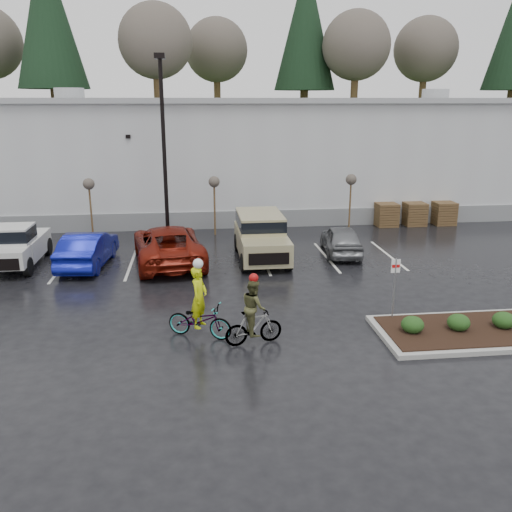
{
  "coord_description": "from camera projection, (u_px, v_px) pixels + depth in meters",
  "views": [
    {
      "loc": [
        -2.6,
        -15.82,
        7.11
      ],
      "look_at": [
        -0.29,
        4.11,
        1.3
      ],
      "focal_mm": 38.0,
      "sensor_mm": 36.0,
      "label": 1
    }
  ],
  "objects": [
    {
      "name": "car_red",
      "position": [
        168.0,
        244.0,
        24.27
      ],
      "size": [
        3.64,
        6.48,
        1.71
      ],
      "primitive_type": "imported",
      "rotation": [
        0.0,
        0.0,
        3.28
      ],
      "color": "maroon",
      "rests_on": "ground"
    },
    {
      "name": "fire_lane_sign",
      "position": [
        395.0,
        282.0,
        17.58
      ],
      "size": [
        0.3,
        0.05,
        2.2
      ],
      "color": "gray",
      "rests_on": "ground"
    },
    {
      "name": "wooded_ridge",
      "position": [
        216.0,
        138.0,
        59.46
      ],
      "size": [
        80.0,
        25.0,
        6.0
      ],
      "primitive_type": "cube",
      "color": "#263817",
      "rests_on": "ground"
    },
    {
      "name": "sapling_west",
      "position": [
        89.0,
        187.0,
        28.12
      ],
      "size": [
        0.6,
        0.6,
        3.2
      ],
      "color": "#452A1B",
      "rests_on": "ground"
    },
    {
      "name": "shrub_a",
      "position": [
        412.0,
        325.0,
        16.74
      ],
      "size": [
        0.7,
        0.7,
        0.52
      ],
      "primitive_type": "ellipsoid",
      "color": "#173813",
      "rests_on": "curb_island"
    },
    {
      "name": "pickup_white",
      "position": [
        17.0,
        243.0,
        24.02
      ],
      "size": [
        2.1,
        5.2,
        1.96
      ],
      "primitive_type": null,
      "color": "beige",
      "rests_on": "ground"
    },
    {
      "name": "shrub_c",
      "position": [
        504.0,
        320.0,
        17.07
      ],
      "size": [
        0.7,
        0.7,
        0.52
      ],
      "primitive_type": "ellipsoid",
      "color": "#173813",
      "rests_on": "curb_island"
    },
    {
      "name": "lamppost",
      "position": [
        163.0,
        129.0,
        26.79
      ],
      "size": [
        0.5,
        1.0,
        9.22
      ],
      "color": "black",
      "rests_on": "ground"
    },
    {
      "name": "car_blue",
      "position": [
        88.0,
        249.0,
        23.85
      ],
      "size": [
        2.09,
        4.85,
        1.55
      ],
      "primitive_type": "imported",
      "rotation": [
        0.0,
        0.0,
        3.04
      ],
      "color": "navy",
      "rests_on": "ground"
    },
    {
      "name": "shrub_b",
      "position": [
        459.0,
        322.0,
        16.9
      ],
      "size": [
        0.7,
        0.7,
        0.52
      ],
      "primitive_type": "ellipsoid",
      "color": "#173813",
      "rests_on": "curb_island"
    },
    {
      "name": "car_grey",
      "position": [
        341.0,
        240.0,
        25.76
      ],
      "size": [
        2.08,
        4.24,
        1.39
      ],
      "primitive_type": "imported",
      "rotation": [
        0.0,
        0.0,
        3.03
      ],
      "color": "slate",
      "rests_on": "ground"
    },
    {
      "name": "sapling_east",
      "position": [
        351.0,
        183.0,
        29.67
      ],
      "size": [
        0.6,
        0.6,
        3.2
      ],
      "color": "#452A1B",
      "rests_on": "ground"
    },
    {
      "name": "sapling_mid",
      "position": [
        214.0,
        185.0,
        28.84
      ],
      "size": [
        0.6,
        0.6,
        3.2
      ],
      "color": "#452A1B",
      "rests_on": "ground"
    },
    {
      "name": "pallet_stack_b",
      "position": [
        414.0,
        214.0,
        31.66
      ],
      "size": [
        1.2,
        1.2,
        1.35
      ],
      "primitive_type": "cube",
      "color": "#452A1B",
      "rests_on": "ground"
    },
    {
      "name": "pallet_stack_c",
      "position": [
        444.0,
        213.0,
        31.86
      ],
      "size": [
        1.2,
        1.2,
        1.35
      ],
      "primitive_type": "cube",
      "color": "#452A1B",
      "rests_on": "ground"
    },
    {
      "name": "cyclist_olive",
      "position": [
        254.0,
        319.0,
        16.15
      ],
      "size": [
        1.79,
        0.9,
        2.24
      ],
      "rotation": [
        0.0,
        0.0,
        1.78
      ],
      "color": "#3F3F44",
      "rests_on": "ground"
    },
    {
      "name": "suv_tan",
      "position": [
        261.0,
        238.0,
        24.78
      ],
      "size": [
        2.2,
        5.1,
        2.06
      ],
      "primitive_type": null,
      "color": "tan",
      "rests_on": "ground"
    },
    {
      "name": "curb_island",
      "position": [
        502.0,
        330.0,
        17.16
      ],
      "size": [
        8.0,
        3.0,
        0.15
      ],
      "primitive_type": "cube",
      "color": "gray",
      "rests_on": "ground"
    },
    {
      "name": "ground",
      "position": [
        280.0,
        330.0,
        17.36
      ],
      "size": [
        120.0,
        120.0,
        0.0
      ],
      "primitive_type": "plane",
      "color": "black",
      "rests_on": "ground"
    },
    {
      "name": "pallet_stack_a",
      "position": [
        386.0,
        215.0,
        31.47
      ],
      "size": [
        1.2,
        1.2,
        1.35
      ],
      "primitive_type": "cube",
      "color": "#452A1B",
      "rests_on": "ground"
    },
    {
      "name": "warehouse",
      "position": [
        230.0,
        152.0,
        37.33
      ],
      "size": [
        60.5,
        15.5,
        7.2
      ],
      "color": "silver",
      "rests_on": "ground"
    },
    {
      "name": "cyclist_hivis",
      "position": [
        200.0,
        313.0,
        16.66
      ],
      "size": [
        2.21,
        1.52,
        2.53
      ],
      "rotation": [
        0.0,
        0.0,
        1.15
      ],
      "color": "#3F3F44",
      "rests_on": "ground"
    },
    {
      "name": "mulch_bed",
      "position": [
        503.0,
        327.0,
        17.14
      ],
      "size": [
        7.6,
        2.6,
        0.04
      ],
      "primitive_type": "cube",
      "color": "black",
      "rests_on": "curb_island"
    }
  ]
}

